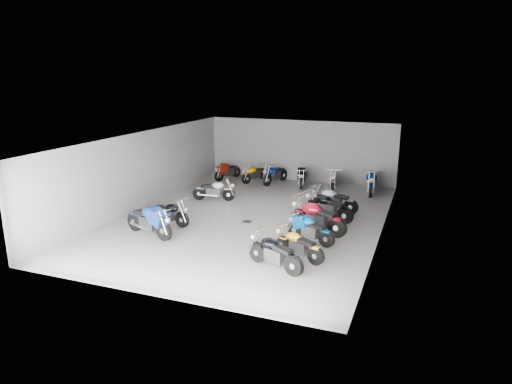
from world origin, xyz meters
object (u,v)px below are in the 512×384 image
at_px(drain_grate, 247,222).
at_px(motorcycle_right_e, 327,207).
at_px(motorcycle_right_a, 274,253).
at_px(motorcycle_right_f, 333,200).
at_px(motorcycle_right_c, 310,229).
at_px(motorcycle_left_f, 214,190).
at_px(motorcycle_back_a, 227,171).
at_px(motorcycle_left_b, 149,221).
at_px(motorcycle_left_c, 169,213).
at_px(motorcycle_back_c, 275,174).
at_px(motorcycle_right_b, 298,245).
at_px(motorcycle_back_d, 302,176).
at_px(motorcycle_back_e, 334,179).
at_px(motorcycle_back_b, 255,173).
at_px(motorcycle_right_d, 317,217).

bearing_deg(drain_grate, motorcycle_right_e, 25.37).
distance_m(motorcycle_right_a, motorcycle_right_f, 6.25).
relative_size(motorcycle_right_c, motorcycle_right_e, 0.86).
xyz_separation_m(motorcycle_left_f, motorcycle_back_a, (-1.17, 4.01, -0.00)).
height_order(motorcycle_left_b, motorcycle_back_a, motorcycle_left_b).
bearing_deg(motorcycle_left_c, motorcycle_back_c, 177.42).
xyz_separation_m(motorcycle_right_a, motorcycle_right_e, (0.47, 5.10, 0.03)).
xyz_separation_m(motorcycle_right_b, motorcycle_right_c, (-0.02, 1.53, 0.01)).
xyz_separation_m(motorcycle_left_b, motorcycle_right_b, (5.46, -0.13, -0.10)).
bearing_deg(motorcycle_left_f, motorcycle_back_c, 145.68).
distance_m(drain_grate, motorcycle_right_b, 4.00).
bearing_deg(motorcycle_back_d, motorcycle_right_f, 108.05).
distance_m(motorcycle_right_b, motorcycle_back_c, 9.87).
bearing_deg(motorcycle_left_f, motorcycle_back_e, 116.66).
distance_m(motorcycle_back_c, motorcycle_back_d, 1.43).
bearing_deg(motorcycle_back_c, motorcycle_left_f, 83.95).
xyz_separation_m(motorcycle_left_c, motorcycle_back_d, (3.10, 7.67, 0.05)).
bearing_deg(motorcycle_back_a, motorcycle_right_e, 161.44).
bearing_deg(motorcycle_back_a, motorcycle_back_e, -162.47).
height_order(drain_grate, motorcycle_left_b, motorcycle_left_b).
bearing_deg(motorcycle_left_c, drain_grate, 126.93).
height_order(motorcycle_right_a, motorcycle_right_f, motorcycle_right_f).
bearing_deg(motorcycle_right_e, motorcycle_back_b, 64.57).
distance_m(motorcycle_right_f, motorcycle_back_c, 5.42).
xyz_separation_m(motorcycle_left_b, motorcycle_back_e, (4.76, 8.87, -0.06)).
relative_size(motorcycle_left_c, motorcycle_right_e, 0.91).
distance_m(motorcycle_left_f, motorcycle_back_c, 4.28).
xyz_separation_m(motorcycle_left_b, motorcycle_right_f, (5.49, 5.15, -0.06)).
distance_m(motorcycle_left_c, motorcycle_back_a, 7.75).
height_order(motorcycle_back_a, motorcycle_back_e, motorcycle_back_e).
bearing_deg(motorcycle_back_a, motorcycle_back_b, -162.14).
height_order(motorcycle_right_e, motorcycle_back_b, motorcycle_right_e).
bearing_deg(motorcycle_left_c, motorcycle_right_d, 111.71).
height_order(motorcycle_left_f, motorcycle_right_d, motorcycle_right_d).
bearing_deg(motorcycle_right_a, motorcycle_back_b, 47.06).
relative_size(motorcycle_right_d, motorcycle_back_b, 1.24).
bearing_deg(motorcycle_right_c, motorcycle_left_b, 126.61).
bearing_deg(drain_grate, motorcycle_right_a, -57.62).
distance_m(motorcycle_right_f, motorcycle_back_b, 6.25).
relative_size(motorcycle_left_b, motorcycle_right_f, 1.10).
height_order(motorcycle_right_e, motorcycle_back_d, motorcycle_right_e).
bearing_deg(motorcycle_right_d, drain_grate, 106.03).
bearing_deg(motorcycle_left_c, motorcycle_right_b, 85.01).
bearing_deg(motorcycle_back_a, drain_grate, 138.95).
xyz_separation_m(motorcycle_right_c, motorcycle_right_e, (0.03, 2.62, 0.07)).
relative_size(motorcycle_back_c, motorcycle_back_e, 0.99).
xyz_separation_m(motorcycle_right_b, motorcycle_right_f, (0.02, 5.28, 0.04)).
relative_size(drain_grate, motorcycle_right_e, 0.15).
distance_m(motorcycle_back_d, motorcycle_back_e, 1.68).
bearing_deg(motorcycle_right_e, motorcycle_left_b, 145.83).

